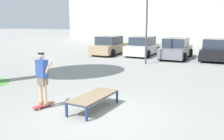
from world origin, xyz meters
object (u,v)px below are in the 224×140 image
object	(u,v)px
skateboard	(44,105)
car_tan	(110,46)
car_grey	(176,49)
skater	(42,75)
skate_box	(94,97)
light_post	(147,3)
car_black	(215,50)
car_white	(143,47)

from	to	relation	value
skateboard	car_tan	xyz separation A→B (m)	(-3.16, 12.89, 0.61)
car_grey	skater	bearing A→B (deg)	-99.82
skate_box	skater	world-z (taller)	skater
skateboard	light_post	distance (m)	10.23
skate_box	car_tan	bearing A→B (deg)	110.86
skateboard	car_tan	world-z (taller)	car_tan
skate_box	car_black	world-z (taller)	car_black
car_grey	light_post	world-z (taller)	light_post
skate_box	car_white	size ratio (longest dim) A/B	0.46
car_grey	light_post	xyz separation A→B (m)	(-1.41, -3.20, 3.13)
light_post	car_white	bearing A→B (deg)	108.52
car_black	skater	bearing A→B (deg)	-110.48
skateboard	car_tan	bearing A→B (deg)	103.79
light_post	skateboard	bearing A→B (deg)	-94.77
car_black	car_grey	bearing A→B (deg)	-172.09
skater	car_white	distance (m)	13.31
skateboard	skater	size ratio (longest dim) A/B	0.49
skateboard	car_white	bearing A→B (deg)	92.08
car_grey	skate_box	bearing A→B (deg)	-92.91
skate_box	skateboard	bearing A→B (deg)	-163.88
skate_box	car_black	xyz separation A→B (m)	(3.30, 12.60, 0.28)
car_tan	skateboard	bearing A→B (deg)	-76.21
car_tan	car_grey	size ratio (longest dim) A/B	1.00
car_tan	skate_box	bearing A→B (deg)	-69.14
car_white	car_black	size ratio (longest dim) A/B	1.00
car_white	light_post	world-z (taller)	light_post
skateboard	light_post	xyz separation A→B (m)	(0.79, 9.49, 3.75)
car_tan	car_grey	world-z (taller)	same
skater	car_white	xyz separation A→B (m)	(-0.48, 13.29, -0.38)
skater	light_post	xyz separation A→B (m)	(0.79, 9.49, 2.75)
car_grey	car_black	distance (m)	2.71
car_white	car_black	xyz separation A→B (m)	(5.36, -0.24, 0.00)
skate_box	car_tan	world-z (taller)	car_tan
skate_box	light_post	xyz separation A→B (m)	(-0.78, 9.03, 3.41)
skater	light_post	bearing A→B (deg)	85.23
skater	car_tan	xyz separation A→B (m)	(-3.16, 12.89, -0.38)
car_tan	light_post	xyz separation A→B (m)	(3.95, -3.40, 3.13)
car_tan	car_white	distance (m)	2.71
skater	car_grey	xyz separation A→B (m)	(2.20, 12.68, -0.38)
car_tan	car_black	xyz separation A→B (m)	(8.04, 0.17, 0.00)
car_grey	car_black	xyz separation A→B (m)	(2.68, 0.37, 0.00)
car_tan	car_white	bearing A→B (deg)	8.64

